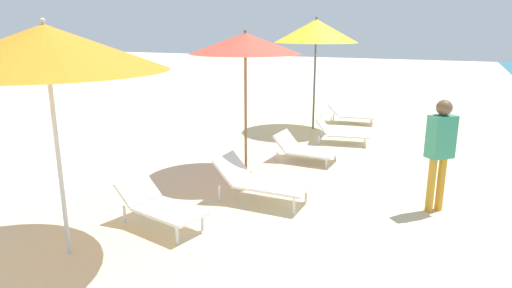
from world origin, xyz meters
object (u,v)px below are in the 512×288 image
Objects in this scene: lounger_second_shoreside at (160,205)px; lounger_farthest_shoreside at (350,114)px; lounger_farthest_inland at (341,132)px; umbrella_farthest at (316,31)px; lounger_third_inland at (260,180)px; umbrella_second at (46,48)px; lounger_third_shoreside at (305,149)px; umbrella_third at (245,44)px; person_walking_near at (440,145)px.

lounger_second_shoreside is 1.00× the size of lounger_farthest_shoreside.
umbrella_farthest is at bearing 121.09° from lounger_farthest_inland.
lounger_farthest_shoreside is at bearing 55.69° from umbrella_farthest.
lounger_third_inland is at bearing 70.01° from lounger_second_shoreside.
umbrella_second is at bearing -119.36° from lounger_third_inland.
lounger_third_shoreside is at bearing 74.03° from umbrella_second.
umbrella_third is 5.54m from lounger_farthest_shoreside.
lounger_farthest_shoreside is (0.82, 5.07, -2.06)m from umbrella_third.
lounger_farthest_inland is (0.28, -2.30, 0.01)m from lounger_farthest_shoreside.
lounger_second_shoreside is 3.79m from lounger_third_shoreside.
lounger_third_inland is 1.05× the size of lounger_farthest_shoreside.
lounger_third_shoreside is (0.78, 1.10, -2.07)m from umbrella_third.
lounger_farthest_shoreside is at bearing 96.28° from lounger_second_shoreside.
lounger_second_shoreside is (0.54, 1.07, -2.08)m from umbrella_second.
umbrella_third is 2.47m from lounger_third_shoreside.
umbrella_farthest is (0.08, 3.98, 0.18)m from umbrella_third.
umbrella_third is at bearing -105.61° from lounger_farthest_shoreside.
lounger_third_inland is 2.63m from person_walking_near.
lounger_third_shoreside is 3.98m from lounger_farthest_shoreside.
umbrella_second is 3.71m from umbrella_third.
lounger_third_inland reaches higher than lounger_third_shoreside.
lounger_farthest_inland is at bearing 170.83° from person_walking_near.
umbrella_farthest is 2.74m from lounger_farthest_inland.
umbrella_third is (0.58, 3.67, -0.06)m from umbrella_second.
umbrella_third is 3.62m from lounger_farthest_inland.
umbrella_third reaches higher than lounger_second_shoreside.
umbrella_second is at bearing -98.99° from umbrella_third.
umbrella_second is 2.00× the size of lounger_farthest_shoreside.
umbrella_third is at bearing -120.97° from lounger_farthest_inland.
lounger_farthest_inland reaches higher than lounger_third_shoreside.
person_walking_near reaches higher than lounger_second_shoreside.
lounger_farthest_inland is at bearing 81.27° from lounger_third_shoreside.
lounger_third_shoreside is at bearing 90.14° from lounger_second_shoreside.
umbrella_second is 1.65× the size of person_walking_near.
lounger_third_shoreside is at bearing -110.15° from lounger_farthest_inland.
lounger_farthest_inland is (1.69, 6.44, -2.12)m from umbrella_second.
lounger_farthest_shoreside reaches higher than lounger_third_shoreside.
lounger_second_shoreside is at bearing -90.94° from umbrella_third.
umbrella_farthest is 2.12× the size of lounger_farthest_shoreside.
lounger_farthest_inland is (1.15, 5.37, -0.03)m from lounger_second_shoreside.
umbrella_farthest reaches higher than umbrella_third.
umbrella_second is 1.99× the size of lounger_second_shoreside.
lounger_second_shoreside is 6.94m from umbrella_farthest.
lounger_third_inland reaches higher than lounger_second_shoreside.
umbrella_third is 3.58m from person_walking_near.
lounger_third_shoreside is at bearing -96.98° from lounger_farthest_shoreside.
lounger_farthest_shoreside is 2.32m from lounger_farthest_inland.
lounger_third_inland is at bearing -116.58° from person_walking_near.
umbrella_second reaches higher than lounger_farthest_inland.
lounger_second_shoreside is at bearing -102.82° from lounger_farthest_shoreside.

